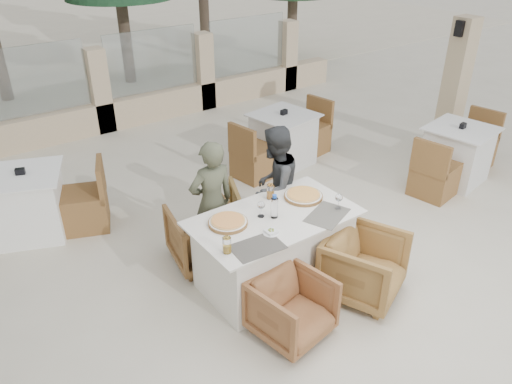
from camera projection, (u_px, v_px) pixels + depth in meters
ground at (275, 272)px, 5.21m from camera, size 80.00×80.00×0.00m
perimeter_wall_far at (99, 85)px, 8.22m from camera, size 10.00×0.34×1.60m
lantern_pillar at (455, 85)px, 7.56m from camera, size 0.34×0.34×2.00m
dining_table at (274, 250)px, 4.91m from camera, size 1.60×0.90×0.77m
placemat_near_left at (257, 247)px, 4.29m from camera, size 0.47×0.34×0.00m
placemat_near_right at (327, 215)px, 4.74m from camera, size 0.53×0.45×0.00m
pizza_left at (228, 222)px, 4.60m from camera, size 0.45×0.45×0.05m
pizza_right at (303, 195)px, 5.03m from camera, size 0.51×0.51×0.05m
water_bottle at (274, 206)px, 4.66m from camera, size 0.09×0.09×0.24m
wine_glass_centre at (261, 208)px, 4.68m from camera, size 0.10×0.10×0.18m
wine_glass_corner at (339, 201)px, 4.80m from camera, size 0.09×0.09×0.18m
beer_glass_left at (227, 245)px, 4.19m from camera, size 0.09×0.09×0.15m
beer_glass_right at (270, 192)px, 4.99m from camera, size 0.08×0.08×0.15m
olive_dish at (271, 231)px, 4.47m from camera, size 0.14×0.14×0.04m
armchair_far_left at (204, 235)px, 5.26m from camera, size 0.78×0.79×0.63m
armchair_far_right at (264, 209)px, 5.70m from camera, size 0.91×0.92×0.64m
armchair_near_left at (292, 308)px, 4.33m from camera, size 0.71×0.72×0.57m
armchair_near_right at (364, 266)px, 4.78m from camera, size 0.93×0.94×0.65m
diner_left at (212, 203)px, 5.12m from camera, size 0.52×0.35×1.37m
diner_right at (274, 187)px, 5.42m from camera, size 0.82×0.74×1.37m
bg_table_a at (29, 204)px, 5.68m from camera, size 1.83×1.36×0.77m
bg_table_b at (283, 139)px, 7.30m from camera, size 1.75×1.08×0.77m
bg_table_c at (457, 154)px, 6.85m from camera, size 1.76×1.09×0.77m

